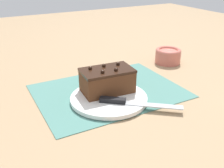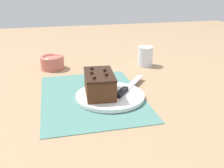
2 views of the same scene
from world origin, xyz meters
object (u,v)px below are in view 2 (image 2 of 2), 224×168
(cake_plate, at_px, (110,96))
(small_bowl, at_px, (52,62))
(drinking_glass, at_px, (145,56))
(chocolate_cake, at_px, (99,84))
(serving_knife, at_px, (126,88))

(cake_plate, xyz_separation_m, small_bowl, (0.37, 0.18, 0.02))
(cake_plate, distance_m, drinking_glass, 0.40)
(small_bowl, bearing_deg, chocolate_cake, -157.73)
(drinking_glass, relative_size, small_bowl, 0.86)
(cake_plate, relative_size, drinking_glass, 2.60)
(serving_knife, xyz_separation_m, small_bowl, (0.35, 0.24, 0.01))
(cake_plate, bearing_deg, drinking_glass, -36.87)
(cake_plate, height_order, drinking_glass, drinking_glass)
(chocolate_cake, height_order, drinking_glass, chocolate_cake)
(cake_plate, xyz_separation_m, drinking_glass, (0.32, -0.24, 0.03))
(small_bowl, bearing_deg, drinking_glass, -96.76)
(serving_knife, relative_size, drinking_glass, 2.22)
(serving_knife, relative_size, small_bowl, 1.91)
(chocolate_cake, distance_m, small_bowl, 0.39)
(chocolate_cake, distance_m, serving_knife, 0.10)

